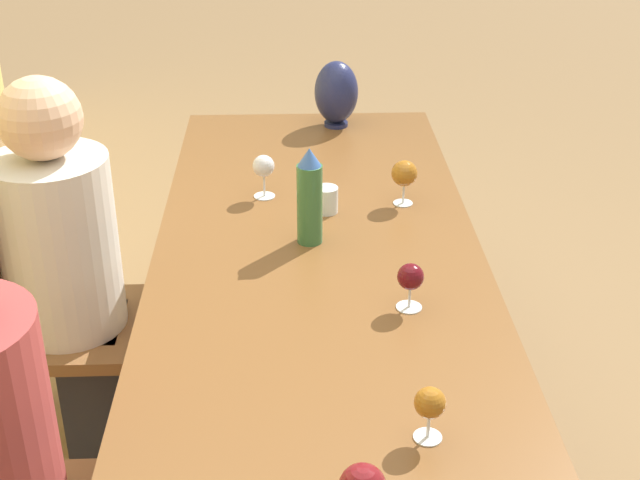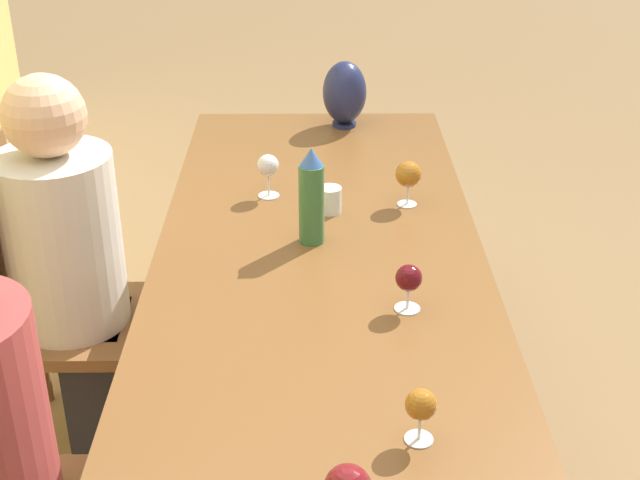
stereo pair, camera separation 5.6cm
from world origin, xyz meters
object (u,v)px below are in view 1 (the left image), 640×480
Objects in this scene: water_bottle at (310,197)px; wine_glass_3 at (430,404)px; wine_glass_2 at (264,167)px; person_far at (67,263)px; water_tumbler at (326,200)px; wine_glass_6 at (404,174)px; chair_far at (41,304)px; wine_glass_5 at (410,278)px; vase at (336,93)px.

wine_glass_3 is (-0.85, -0.21, -0.05)m from water_bottle.
person_far reaches higher than wine_glass_2.
water_tumbler is 0.57× the size of wine_glass_6.
water_bottle reaches higher than chair_far.
water_tumbler is 0.65× the size of wine_glass_5.
wine_glass_2 is 0.65m from person_far.
water_bottle is 1.14× the size of vase.
person_far is at bearing 86.49° from water_bottle.
vase is 1.79m from wine_glass_3.
wine_glass_3 is 1.29m from person_far.
water_bottle is 2.00× the size of wine_glass_6.
wine_glass_2 is 1.21m from wine_glass_3.
chair_far is 0.17m from person_far.
water_tumbler is 0.32× the size of vase.
wine_glass_6 is 0.14× the size of chair_far.
water_bottle is 0.23× the size of person_far.
water_bottle reaches higher than wine_glass_6.
wine_glass_5 is at bearing 174.57° from wine_glass_6.
water_bottle is 0.22m from water_tumbler.
wine_glass_2 is (0.31, 0.13, -0.04)m from water_bottle.
person_far reaches higher than wine_glass_6.
wine_glass_6 is (1.09, -0.08, 0.02)m from wine_glass_3.
chair_far is at bearing 48.46° from wine_glass_3.
water_tumbler is at bearing 101.57° from wine_glass_6.
chair_far is (0.90, 1.01, -0.30)m from wine_glass_3.
wine_glass_2 is 0.78m from chair_far.
wine_glass_3 is 1.10m from wine_glass_6.
wine_glass_2 reaches higher than wine_glass_5.
chair_far is (-0.26, 0.66, -0.32)m from wine_glass_2.
water_tumbler is at bearing -79.06° from person_far.
water_tumbler is 0.58× the size of wine_glass_2.
wine_glass_3 is 0.12× the size of chair_far.
wine_glass_5 is (-0.36, -0.24, -0.05)m from water_bottle.
water_bottle reaches higher than wine_glass_5.
chair_far reaches higher than wine_glass_6.
water_tumbler is at bearing 8.59° from wine_glass_3.
person_far is (-0.20, 1.00, -0.18)m from wine_glass_6.
vase is 1.75× the size of wine_glass_6.
vase is (0.93, -0.12, -0.01)m from water_bottle.
vase is at bearing 13.85° from wine_glass_6.
person_far is at bearing 100.94° from water_tumbler.
chair_far is at bearing 99.79° from water_tumbler.
person_far is at bearing 101.09° from wine_glass_6.
person_far reaches higher than wine_glass_3.
person_far is (-0.89, 0.83, -0.21)m from vase.
wine_glass_5 reaches higher than water_tumbler.
chair_far reaches higher than wine_glass_3.
vase reaches higher than wine_glass_2.
wine_glass_2 is at bearing -65.24° from person_far.
water_tumbler is (0.19, -0.06, -0.10)m from water_bottle.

